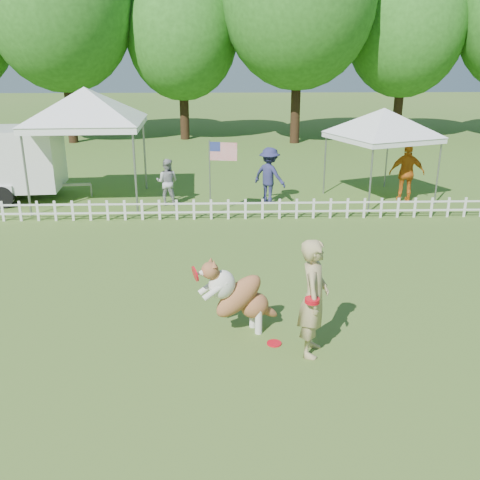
{
  "coord_description": "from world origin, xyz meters",
  "views": [
    {
      "loc": [
        -0.9,
        -7.98,
        4.6
      ],
      "look_at": [
        -0.57,
        2.0,
        1.1
      ],
      "focal_mm": 40.0,
      "sensor_mm": 36.0,
      "label": 1
    }
  ],
  "objects_px": {
    "frisbee_on_turf": "(274,343)",
    "spectator_b": "(269,176)",
    "flag_pole": "(210,179)",
    "handler": "(314,298)",
    "dog": "(240,296)",
    "canopy_tent_right": "(380,155)",
    "spectator_a": "(167,182)",
    "canopy_tent_left": "(89,147)",
    "spectator_c": "(407,173)"
  },
  "relations": [
    {
      "from": "frisbee_on_turf",
      "to": "spectator_b",
      "type": "height_order",
      "value": "spectator_b"
    },
    {
      "from": "frisbee_on_turf",
      "to": "flag_pole",
      "type": "xyz_separation_m",
      "value": [
        -1.21,
        7.53,
        1.11
      ]
    },
    {
      "from": "frisbee_on_turf",
      "to": "spectator_b",
      "type": "relative_size",
      "value": 0.14
    },
    {
      "from": "handler",
      "to": "flag_pole",
      "type": "bearing_deg",
      "value": 27.86
    },
    {
      "from": "frisbee_on_turf",
      "to": "dog",
      "type": "bearing_deg",
      "value": 145.04
    },
    {
      "from": "dog",
      "to": "frisbee_on_turf",
      "type": "height_order",
      "value": "dog"
    },
    {
      "from": "handler",
      "to": "canopy_tent_right",
      "type": "height_order",
      "value": "canopy_tent_right"
    },
    {
      "from": "handler",
      "to": "dog",
      "type": "distance_m",
      "value": 1.34
    },
    {
      "from": "handler",
      "to": "canopy_tent_right",
      "type": "xyz_separation_m",
      "value": [
        3.75,
        9.62,
        0.48
      ]
    },
    {
      "from": "spectator_a",
      "to": "canopy_tent_left",
      "type": "bearing_deg",
      "value": -2.05
    },
    {
      "from": "flag_pole",
      "to": "spectator_a",
      "type": "height_order",
      "value": "flag_pole"
    },
    {
      "from": "handler",
      "to": "frisbee_on_turf",
      "type": "distance_m",
      "value": 1.15
    },
    {
      "from": "frisbee_on_turf",
      "to": "spectator_c",
      "type": "height_order",
      "value": "spectator_c"
    },
    {
      "from": "spectator_c",
      "to": "flag_pole",
      "type": "bearing_deg",
      "value": 22.15
    },
    {
      "from": "canopy_tent_right",
      "to": "frisbee_on_turf",
      "type": "bearing_deg",
      "value": -136.06
    },
    {
      "from": "spectator_a",
      "to": "flag_pole",
      "type": "bearing_deg",
      "value": 147.47
    },
    {
      "from": "frisbee_on_turf",
      "to": "canopy_tent_right",
      "type": "xyz_separation_m",
      "value": [
        4.32,
        9.34,
        1.44
      ]
    },
    {
      "from": "canopy_tent_left",
      "to": "spectator_c",
      "type": "xyz_separation_m",
      "value": [
        10.18,
        -0.42,
        -0.83
      ]
    },
    {
      "from": "canopy_tent_left",
      "to": "spectator_b",
      "type": "xyz_separation_m",
      "value": [
        5.74,
        -0.42,
        -0.87
      ]
    },
    {
      "from": "frisbee_on_turf",
      "to": "flag_pole",
      "type": "height_order",
      "value": "flag_pole"
    },
    {
      "from": "canopy_tent_left",
      "to": "spectator_b",
      "type": "height_order",
      "value": "canopy_tent_left"
    },
    {
      "from": "frisbee_on_turf",
      "to": "spectator_b",
      "type": "xyz_separation_m",
      "value": [
        0.66,
        8.93,
        0.89
      ]
    },
    {
      "from": "frisbee_on_turf",
      "to": "canopy_tent_left",
      "type": "distance_m",
      "value": 10.79
    },
    {
      "from": "spectator_b",
      "to": "spectator_c",
      "type": "xyz_separation_m",
      "value": [
        4.44,
        0.0,
        0.05
      ]
    },
    {
      "from": "dog",
      "to": "canopy_tent_left",
      "type": "xyz_separation_m",
      "value": [
        -4.51,
        8.96,
        1.06
      ]
    },
    {
      "from": "canopy_tent_left",
      "to": "dog",
      "type": "bearing_deg",
      "value": -65.94
    },
    {
      "from": "handler",
      "to": "spectator_c",
      "type": "xyz_separation_m",
      "value": [
        4.53,
        9.21,
        -0.02
      ]
    },
    {
      "from": "spectator_a",
      "to": "spectator_c",
      "type": "height_order",
      "value": "spectator_c"
    },
    {
      "from": "canopy_tent_right",
      "to": "handler",
      "type": "bearing_deg",
      "value": -132.52
    },
    {
      "from": "handler",
      "to": "spectator_c",
      "type": "bearing_deg",
      "value": -11.21
    },
    {
      "from": "canopy_tent_left",
      "to": "flag_pole",
      "type": "height_order",
      "value": "canopy_tent_left"
    },
    {
      "from": "dog",
      "to": "canopy_tent_right",
      "type": "height_order",
      "value": "canopy_tent_right"
    },
    {
      "from": "spectator_c",
      "to": "handler",
      "type": "bearing_deg",
      "value": 73.42
    },
    {
      "from": "spectator_c",
      "to": "frisbee_on_turf",
      "type": "bearing_deg",
      "value": 69.86
    },
    {
      "from": "handler",
      "to": "canopy_tent_left",
      "type": "xyz_separation_m",
      "value": [
        -5.65,
        9.63,
        0.8
      ]
    },
    {
      "from": "spectator_a",
      "to": "frisbee_on_turf",
      "type": "bearing_deg",
      "value": 116.64
    },
    {
      "from": "dog",
      "to": "flag_pole",
      "type": "bearing_deg",
      "value": 75.15
    },
    {
      "from": "canopy_tent_right",
      "to": "spectator_a",
      "type": "relative_size",
      "value": 1.96
    },
    {
      "from": "dog",
      "to": "canopy_tent_right",
      "type": "relative_size",
      "value": 0.49
    },
    {
      "from": "spectator_c",
      "to": "spectator_b",
      "type": "bearing_deg",
      "value": 9.66
    },
    {
      "from": "canopy_tent_left",
      "to": "flag_pole",
      "type": "bearing_deg",
      "value": -27.91
    },
    {
      "from": "canopy_tent_left",
      "to": "spectator_c",
      "type": "relative_size",
      "value": 1.87
    },
    {
      "from": "handler",
      "to": "spectator_a",
      "type": "distance_m",
      "value": 9.63
    },
    {
      "from": "canopy_tent_right",
      "to": "spectator_b",
      "type": "relative_size",
      "value": 1.61
    },
    {
      "from": "dog",
      "to": "spectator_a",
      "type": "relative_size",
      "value": 0.96
    },
    {
      "from": "flag_pole",
      "to": "frisbee_on_turf",
      "type": "bearing_deg",
      "value": -69.94
    },
    {
      "from": "dog",
      "to": "spectator_a",
      "type": "xyz_separation_m",
      "value": [
        -2.03,
        8.42,
        0.03
      ]
    },
    {
      "from": "flag_pole",
      "to": "canopy_tent_left",
      "type": "bearing_deg",
      "value": 165.72
    },
    {
      "from": "canopy_tent_left",
      "to": "canopy_tent_right",
      "type": "bearing_deg",
      "value": -2.73
    },
    {
      "from": "canopy_tent_right",
      "to": "flag_pole",
      "type": "height_order",
      "value": "canopy_tent_right"
    }
  ]
}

